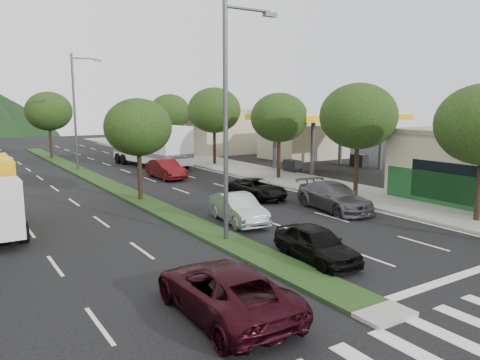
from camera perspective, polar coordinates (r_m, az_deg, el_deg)
ground at (r=14.33m, az=15.68°, el=-15.00°), size 160.00×160.00×0.00m
sidewalk_right at (r=40.75m, az=0.99°, el=1.21°), size 5.00×90.00×0.15m
median at (r=38.29m, az=-17.36°, el=0.24°), size 1.60×56.00×0.12m
crosswalk at (r=13.23m, az=22.46°, el=-17.48°), size 19.00×2.20×0.01m
gas_canopy at (r=42.08m, az=10.77°, el=7.56°), size 12.20×8.20×5.25m
bldg_right_far at (r=60.30m, az=-3.54°, el=6.24°), size 10.00×16.00×5.20m
tree_r_b at (r=30.05m, az=14.24°, el=7.55°), size 4.80×4.80×6.94m
tree_r_c at (r=36.00m, az=4.81°, el=7.58°), size 4.40×4.40×6.48m
tree_r_d at (r=44.34m, az=-3.17°, el=8.48°), size 5.00×5.00×7.17m
tree_r_e at (r=53.26m, az=-8.55°, el=8.22°), size 4.60×4.60×6.71m
tree_med_near at (r=28.36m, az=-12.31°, el=6.30°), size 4.00×4.00×6.02m
tree_med_far at (r=53.46m, az=-22.29°, el=7.76°), size 4.80×4.80×6.94m
streetlight_near at (r=19.39m, az=-1.26°, el=8.62°), size 2.60×0.25×10.00m
streetlight_mid at (r=42.74m, az=-19.28°, el=8.49°), size 2.60×0.25×10.00m
sedan_silver at (r=22.99m, az=-0.23°, el=-3.51°), size 2.08×4.49×1.42m
suv_maroon at (r=13.27m, az=-1.89°, el=-13.26°), size 2.55×5.28×1.45m
car_queue_a at (r=17.72m, az=9.28°, el=-7.67°), size 1.93×4.08×1.35m
car_queue_b at (r=26.19m, az=11.40°, el=-2.01°), size 2.77×5.43×1.51m
car_queue_c at (r=36.91m, az=-9.01°, el=1.31°), size 1.70×4.59×1.50m
car_queue_d at (r=28.94m, az=2.04°, el=-1.05°), size 2.34×4.54×1.23m
motorhome at (r=44.32m, az=-10.85°, el=4.29°), size 4.23×10.36×3.87m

